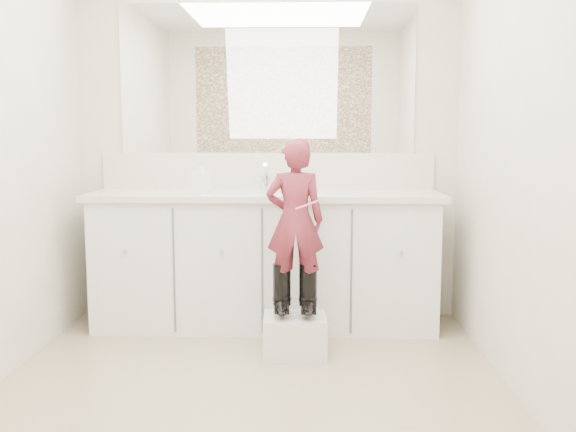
{
  "coord_description": "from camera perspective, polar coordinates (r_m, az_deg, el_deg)",
  "views": [
    {
      "loc": [
        0.28,
        -2.93,
        1.26
      ],
      "look_at": [
        0.17,
        0.69,
        0.8
      ],
      "focal_mm": 40.0,
      "sensor_mm": 36.0,
      "label": 1
    }
  ],
  "objects": [
    {
      "name": "floor",
      "position": [
        3.21,
        -3.5,
        -15.99
      ],
      "size": [
        3.0,
        3.0,
        0.0
      ],
      "primitive_type": "plane",
      "color": "#816F54",
      "rests_on": "ground"
    },
    {
      "name": "wall_back",
      "position": [
        4.44,
        -1.84,
        6.41
      ],
      "size": [
        2.6,
        0.0,
        2.6
      ],
      "primitive_type": "plane",
      "rotation": [
        1.57,
        0.0,
        0.0
      ],
      "color": "beige",
      "rests_on": "floor"
    },
    {
      "name": "wall_front",
      "position": [
        1.46,
        -9.25,
        4.63
      ],
      "size": [
        2.6,
        0.0,
        2.6
      ],
      "primitive_type": "plane",
      "rotation": [
        -1.57,
        0.0,
        0.0
      ],
      "color": "beige",
      "rests_on": "floor"
    },
    {
      "name": "wall_right",
      "position": [
        3.11,
        21.06,
        5.58
      ],
      "size": [
        0.0,
        3.0,
        3.0
      ],
      "primitive_type": "plane",
      "rotation": [
        1.57,
        0.0,
        -1.57
      ],
      "color": "beige",
      "rests_on": "floor"
    },
    {
      "name": "vanity_cabinet",
      "position": [
        4.25,
        -2.03,
        -4.14
      ],
      "size": [
        2.2,
        0.55,
        0.85
      ],
      "primitive_type": "cube",
      "color": "silver",
      "rests_on": "floor"
    },
    {
      "name": "countertop",
      "position": [
        4.17,
        -2.07,
        1.82
      ],
      "size": [
        2.28,
        0.58,
        0.04
      ],
      "primitive_type": "cube",
      "color": "beige",
      "rests_on": "vanity_cabinet"
    },
    {
      "name": "backsplash",
      "position": [
        4.43,
        -1.85,
        4.02
      ],
      "size": [
        2.28,
        0.03,
        0.25
      ],
      "primitive_type": "cube",
      "color": "beige",
      "rests_on": "countertop"
    },
    {
      "name": "mirror",
      "position": [
        4.45,
        -1.88,
        12.09
      ],
      "size": [
        2.0,
        0.02,
        1.0
      ],
      "primitive_type": "cube",
      "color": "white",
      "rests_on": "wall_back"
    },
    {
      "name": "faucet",
      "position": [
        4.33,
        -1.93,
        2.95
      ],
      "size": [
        0.08,
        0.08,
        0.1
      ],
      "primitive_type": "cylinder",
      "color": "silver",
      "rests_on": "countertop"
    },
    {
      "name": "cup",
      "position": [
        4.14,
        0.74,
        2.72
      ],
      "size": [
        0.13,
        0.13,
        0.1
      ],
      "primitive_type": "imported",
      "rotation": [
        0.0,
        0.0,
        0.33
      ],
      "color": "beige",
      "rests_on": "countertop"
    },
    {
      "name": "soap_bottle",
      "position": [
        4.15,
        -7.72,
        3.46
      ],
      "size": [
        0.12,
        0.12,
        0.21
      ],
      "primitive_type": "imported",
      "rotation": [
        0.0,
        0.0,
        -0.36
      ],
      "color": "white",
      "rests_on": "countertop"
    },
    {
      "name": "step_stool",
      "position": [
        3.76,
        0.61,
        -10.55
      ],
      "size": [
        0.37,
        0.31,
        0.23
      ],
      "primitive_type": "cube",
      "rotation": [
        0.0,
        0.0,
        0.03
      ],
      "color": "silver",
      "rests_on": "floor"
    },
    {
      "name": "boot_left",
      "position": [
        3.71,
        -0.54,
        -6.55
      ],
      "size": [
        0.12,
        0.2,
        0.3
      ],
      "primitive_type": null,
      "rotation": [
        0.0,
        0.0,
        0.03
      ],
      "color": "black",
      "rests_on": "step_stool"
    },
    {
      "name": "boot_right",
      "position": [
        3.71,
        1.79,
        -6.57
      ],
      "size": [
        0.12,
        0.2,
        0.3
      ],
      "primitive_type": null,
      "rotation": [
        0.0,
        0.0,
        0.03
      ],
      "color": "black",
      "rests_on": "step_stool"
    },
    {
      "name": "toddler",
      "position": [
        3.63,
        0.63,
        -0.38
      ],
      "size": [
        0.34,
        0.23,
        0.9
      ],
      "primitive_type": "imported",
      "rotation": [
        0.0,
        0.0,
        3.18
      ],
      "color": "#B63849",
      "rests_on": "step_stool"
    },
    {
      "name": "toothbrush",
      "position": [
        3.54,
        1.74,
        1.01
      ],
      "size": [
        0.14,
        0.02,
        0.06
      ],
      "primitive_type": "cylinder",
      "rotation": [
        0.0,
        1.22,
        0.03
      ],
      "color": "pink",
      "rests_on": "toddler"
    }
  ]
}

